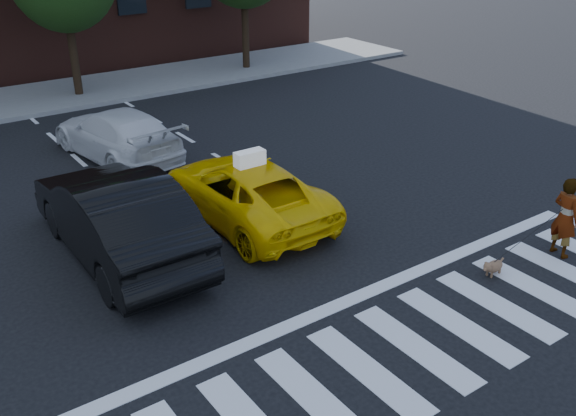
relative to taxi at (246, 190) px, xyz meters
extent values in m
plane|color=black|center=(-0.26, -5.43, -0.65)|extent=(120.00, 120.00, 0.00)
cube|color=silver|center=(-0.26, -5.43, -0.65)|extent=(13.00, 2.40, 0.01)
cube|color=silver|center=(-0.26, -3.83, -0.65)|extent=(12.00, 0.30, 0.01)
cube|color=slate|center=(-0.26, 12.07, -0.58)|extent=(30.00, 4.00, 0.15)
cylinder|color=black|center=(0.24, 11.57, 1.12)|extent=(0.28, 0.28, 3.55)
cylinder|color=black|center=(7.24, 11.57, 1.27)|extent=(0.28, 0.28, 3.85)
imported|color=yellow|center=(0.00, 0.00, 0.00)|extent=(2.17, 4.70, 1.31)
imported|color=black|center=(-2.90, 0.03, 0.20)|extent=(1.85, 5.20, 1.71)
imported|color=silver|center=(-0.88, 5.16, 0.02)|extent=(2.47, 4.83, 1.34)
imported|color=#999999|center=(4.17, -4.97, 0.16)|extent=(0.48, 0.65, 1.63)
ellipsoid|color=olive|center=(2.50, -4.73, -0.47)|extent=(0.41, 0.22, 0.23)
sphere|color=olive|center=(2.30, -4.73, -0.42)|extent=(0.17, 0.17, 0.17)
sphere|color=olive|center=(2.23, -4.73, -0.45)|extent=(0.08, 0.08, 0.08)
cylinder|color=olive|center=(2.69, -4.72, -0.42)|extent=(0.12, 0.04, 0.10)
sphere|color=olive|center=(2.30, -4.67, -0.37)|extent=(0.06, 0.06, 0.06)
sphere|color=olive|center=(2.30, -4.78, -0.37)|extent=(0.06, 0.06, 0.06)
cylinder|color=olive|center=(2.38, -4.78, -0.60)|extent=(0.04, 0.04, 0.11)
cylinder|color=olive|center=(2.38, -4.68, -0.60)|extent=(0.04, 0.04, 0.11)
cylinder|color=olive|center=(2.62, -4.77, -0.60)|extent=(0.04, 0.04, 0.11)
cylinder|color=olive|center=(2.61, -4.67, -0.60)|extent=(0.04, 0.04, 0.11)
cube|color=white|center=(0.00, -0.20, 0.81)|extent=(0.65, 0.28, 0.32)
camera|label=1|loc=(-6.61, -10.90, 5.68)|focal=40.00mm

